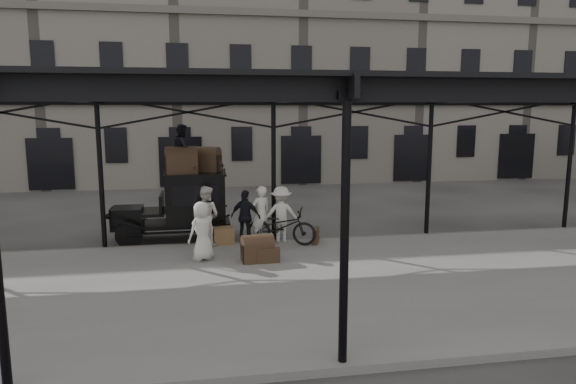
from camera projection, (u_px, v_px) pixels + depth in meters
name	position (u px, v px, depth m)	size (l,w,h in m)	color
ground	(284.00, 264.00, 13.91)	(120.00, 120.00, 0.00)	#383533
platform	(298.00, 286.00, 11.95)	(28.00, 8.00, 0.15)	slate
canopy	(296.00, 89.00, 11.49)	(22.50, 9.00, 4.74)	black
building_frontage	(235.00, 60.00, 30.29)	(64.00, 8.00, 14.00)	slate
taxi	(186.00, 203.00, 16.19)	(3.65, 1.55, 2.18)	black
porter_left	(261.00, 214.00, 15.43)	(0.63, 0.41, 1.72)	silver
porter_midleft	(206.00, 215.00, 15.15)	(0.86, 0.67, 1.76)	silver
porter_centre	(202.00, 231.00, 13.61)	(0.77, 0.50, 1.59)	silver
porter_official	(246.00, 217.00, 15.36)	(0.94, 0.39, 1.60)	black
porter_right	(281.00, 214.00, 15.49)	(1.10, 0.63, 1.70)	silver
bicycle	(282.00, 226.00, 15.25)	(0.73, 2.08, 1.09)	black
porter_roof	(183.00, 149.00, 15.81)	(0.73, 0.57, 1.51)	black
steamer_trunk_roof_near	(181.00, 162.00, 15.72)	(0.95, 0.58, 0.69)	#493122
steamer_trunk_roof_far	(206.00, 161.00, 16.29)	(0.89, 0.54, 0.65)	#493122
steamer_trunk_platform	(258.00, 250.00, 13.56)	(0.83, 0.50, 0.61)	#493122
wicker_hamper	(223.00, 236.00, 15.34)	(0.60, 0.45, 0.50)	olive
suitcase_upright	(316.00, 236.00, 15.43)	(0.15, 0.60, 0.45)	#493122
suitcase_flat	(268.00, 255.00, 13.44)	(0.60, 0.15, 0.40)	#493122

